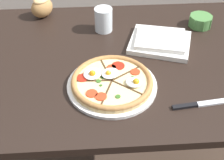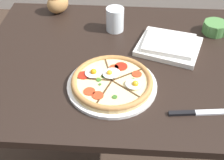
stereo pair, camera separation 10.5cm
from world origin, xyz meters
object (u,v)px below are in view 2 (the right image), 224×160
(ramekin_bowl, at_px, (215,27))
(water_glass, at_px, (115,21))
(napkin_folded, at_px, (169,45))
(pizza, at_px, (112,82))
(bread_piece_near, at_px, (58,3))
(dining_table, at_px, (132,82))
(knife_main, at_px, (199,113))

(ramekin_bowl, distance_m, water_glass, 0.42)
(napkin_folded, distance_m, water_glass, 0.26)
(pizza, relative_size, bread_piece_near, 2.39)
(ramekin_bowl, height_order, water_glass, water_glass)
(dining_table, bearing_deg, bread_piece_near, 136.37)
(knife_main, bearing_deg, water_glass, 115.23)
(napkin_folded, relative_size, knife_main, 1.42)
(pizza, bearing_deg, dining_table, 65.80)
(dining_table, distance_m, pizza, 0.22)
(napkin_folded, xyz_separation_m, knife_main, (0.07, -0.34, -0.01))
(water_glass, bearing_deg, ramekin_bowl, 0.56)
(knife_main, height_order, water_glass, water_glass)
(pizza, xyz_separation_m, ramekin_bowl, (0.41, 0.37, 0.01))
(ramekin_bowl, xyz_separation_m, napkin_folded, (-0.20, -0.13, -0.01))
(napkin_folded, bearing_deg, bread_piece_near, 152.21)
(napkin_folded, height_order, knife_main, napkin_folded)
(pizza, relative_size, knife_main, 1.54)
(bread_piece_near, bearing_deg, knife_main, -46.97)
(bread_piece_near, xyz_separation_m, water_glass, (0.27, -0.13, -0.00))
(dining_table, xyz_separation_m, pizza, (-0.07, -0.16, 0.14))
(dining_table, distance_m, bread_piece_near, 0.52)
(ramekin_bowl, distance_m, bread_piece_near, 0.70)
(napkin_folded, bearing_deg, pizza, -131.51)
(dining_table, height_order, napkin_folded, napkin_folded)
(pizza, relative_size, water_glass, 3.05)
(ramekin_bowl, bearing_deg, water_glass, -179.44)
(bread_piece_near, relative_size, water_glass, 1.28)
(pizza, distance_m, ramekin_bowl, 0.55)
(pizza, xyz_separation_m, water_glass, (-0.01, 0.36, 0.03))
(napkin_folded, bearing_deg, water_glass, 150.36)
(dining_table, distance_m, water_glass, 0.27)
(dining_table, xyz_separation_m, ramekin_bowl, (0.34, 0.21, 0.15))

